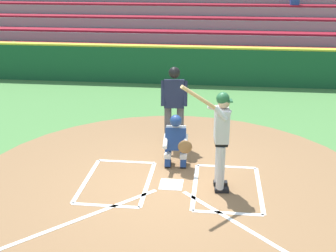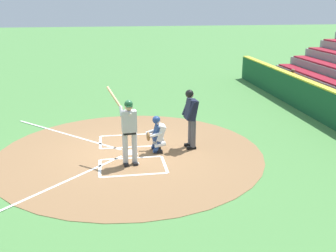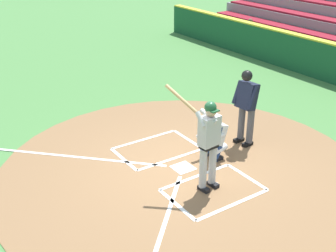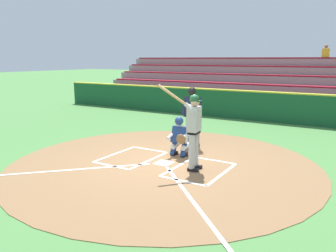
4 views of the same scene
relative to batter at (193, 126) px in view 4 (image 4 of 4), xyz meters
name	(u,v)px [view 4 (image 4 of 4)]	position (x,y,z in m)	size (l,w,h in m)	color
ground_plane	(164,163)	(0.89, -0.06, -1.10)	(120.00, 120.00, 0.00)	#4C8442
dirt_circle	(164,163)	(0.89, -0.06, -1.09)	(8.00, 8.00, 0.01)	olive
home_plate_and_chalk	(144,173)	(0.89, 0.82, -1.08)	(7.93, 4.91, 0.01)	white
batter	(193,126)	(0.00, 0.00, 0.00)	(0.89, 0.79, 2.13)	#BCBCBC
catcher	(180,136)	(0.88, -0.89, -0.51)	(0.60, 0.60, 1.13)	black
plate_umpire	(192,113)	(1.03, -1.96, -0.02)	(0.60, 0.45, 1.86)	#4C4C51
baseball	(199,166)	(-0.06, -0.23, -1.06)	(0.07, 0.07, 0.07)	white
backstop_wall	(252,105)	(0.89, -7.56, -0.45)	(22.00, 0.36, 1.31)	#19512D
bleacher_stand	(274,91)	(0.89, -11.39, -0.10)	(20.00, 5.10, 3.45)	gray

